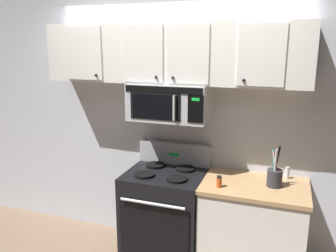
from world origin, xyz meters
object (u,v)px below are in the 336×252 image
salt_shaker (287,173)px  spice_jar (219,182)px  stove_range (166,213)px  over_range_microwave (170,102)px  utensil_crock_charcoal (275,176)px

salt_shaker → spice_jar: salt_shaker is taller
stove_range → spice_jar: stove_range is taller
stove_range → over_range_microwave: size_ratio=1.47×
stove_range → spice_jar: 0.75m
stove_range → over_range_microwave: over_range_microwave is taller
utensil_crock_charcoal → spice_jar: 0.49m
stove_range → salt_shaker: size_ratio=9.93×
utensil_crock_charcoal → salt_shaker: bearing=65.2°
utensil_crock_charcoal → spice_jar: utensil_crock_charcoal is taller
over_range_microwave → salt_shaker: over_range_microwave is taller
utensil_crock_charcoal → salt_shaker: size_ratio=3.26×
stove_range → salt_shaker: (1.11, 0.23, 0.49)m
utensil_crock_charcoal → spice_jar: (-0.45, -0.18, -0.05)m
salt_shaker → utensil_crock_charcoal: bearing=-114.8°
stove_range → over_range_microwave: 1.11m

